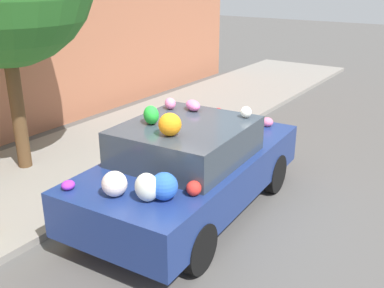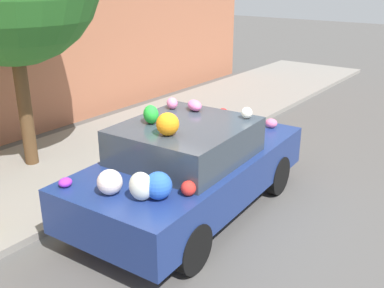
# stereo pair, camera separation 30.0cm
# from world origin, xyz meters

# --- Properties ---
(ground_plane) EXTENTS (60.00, 60.00, 0.00)m
(ground_plane) POSITION_xyz_m (0.00, 0.00, 0.00)
(ground_plane) COLOR #565451
(sidewalk_curb) EXTENTS (24.00, 3.20, 0.11)m
(sidewalk_curb) POSITION_xyz_m (0.00, 2.70, 0.06)
(sidewalk_curb) COLOR gray
(sidewalk_curb) RESTS_ON ground
(art_car) EXTENTS (4.17, 2.06, 1.75)m
(art_car) POSITION_xyz_m (-0.05, -0.10, 0.77)
(art_car) COLOR navy
(art_car) RESTS_ON ground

